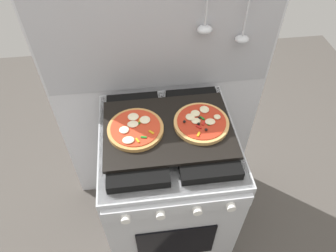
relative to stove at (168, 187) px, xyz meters
name	(u,v)px	position (x,y,z in m)	size (l,w,h in m)	color
ground_plane	(168,225)	(0.00, 0.00, -0.45)	(4.00, 4.00, 0.00)	#4C4742
kitchen_backsplash	(160,97)	(0.00, 0.34, 0.34)	(1.10, 0.09, 1.55)	silver
stove	(168,187)	(0.00, 0.00, 0.00)	(0.60, 0.64, 0.90)	#B7BABF
baking_tray	(168,129)	(0.00, 0.00, 0.46)	(0.54, 0.38, 0.02)	black
pizza_left	(135,129)	(-0.14, 0.00, 0.48)	(0.23, 0.23, 0.03)	#C18947
pizza_right	(201,123)	(0.14, 0.00, 0.48)	(0.23, 0.23, 0.03)	tan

